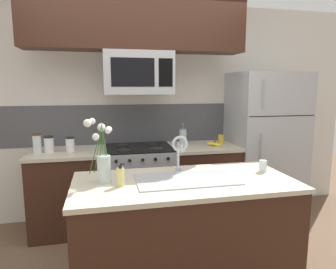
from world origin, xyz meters
The scene contains 21 objects.
ground_plane centered at (0.00, 0.00, 0.00)m, with size 10.00×10.00×0.00m, color brown.
rear_partition centered at (0.30, 1.28, 1.30)m, with size 5.20×0.10×2.60m, color silver.
splash_band centered at (0.00, 1.22, 1.15)m, with size 3.14×0.01×0.48m, color #4C4C51.
back_counter_left centered at (-0.78, 0.90, 0.46)m, with size 0.83×0.65×0.91m.
back_counter_right centered at (0.77, 0.90, 0.46)m, with size 0.81×0.65×0.91m.
stove_range centered at (0.00, 0.90, 0.46)m, with size 0.76×0.64×0.93m.
microwave centered at (0.00, 0.88, 1.75)m, with size 0.74×0.40×0.46m.
upper_cabinet_band centered at (-0.01, 0.85, 2.28)m, with size 2.34×0.34×0.60m, color #381E14.
refrigerator centered at (1.59, 0.92, 0.89)m, with size 0.86×0.74×1.78m.
storage_jar_tall centered at (-1.08, 0.87, 1.02)m, with size 0.09×0.09×0.21m.
storage_jar_medium centered at (-0.96, 0.88, 1.00)m, with size 0.10×0.10×0.18m.
storage_jar_short centered at (-0.75, 0.86, 0.99)m, with size 0.09×0.09×0.16m.
banana_bunch centered at (0.90, 0.84, 0.93)m, with size 0.19×0.16×0.08m.
french_press centered at (0.54, 0.96, 1.01)m, with size 0.09×0.09×0.27m.
coffee_tin centered at (1.02, 0.95, 0.97)m, with size 0.08×0.08×0.11m, color gold.
island_counter centered at (0.19, -0.35, 0.46)m, with size 1.66×0.79×0.91m.
kitchen_sink centered at (0.21, -0.35, 0.84)m, with size 0.76×0.42×0.16m.
sink_faucet centered at (0.21, -0.14, 1.11)m, with size 0.14×0.14×0.31m.
dish_soap_bottle centered at (-0.29, -0.39, 0.98)m, with size 0.06×0.05×0.16m.
spare_glass centered at (0.89, -0.27, 0.96)m, with size 0.06×0.06×0.09m.
flower_vase centered at (-0.41, -0.27, 1.08)m, with size 0.20×0.13×0.47m.
Camera 1 is at (-0.40, -2.45, 1.61)m, focal length 32.00 mm.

